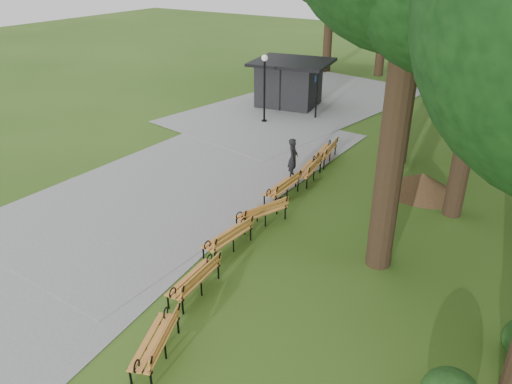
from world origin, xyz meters
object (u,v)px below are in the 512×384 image
Objects in this scene: bench_4 at (282,187)px; bench_6 at (325,152)px; bench_0 at (155,342)px; person at (293,158)px; bench_3 at (261,212)px; kiosk at (289,83)px; dirt_mound at (422,183)px; bench_2 at (228,237)px; bench_5 at (309,169)px; lamp_post at (265,75)px; bench_1 at (194,279)px.

bench_6 is (-0.20, 3.98, 0.00)m from bench_4.
person is at bearing 170.50° from bench_0.
person is 0.83× the size of bench_3.
kiosk reaches higher than dirt_mound.
bench_0 and bench_3 have the same top height.
bench_6 is at bearing -171.48° from bench_2.
bench_4 is (-0.34, 3.79, 0.00)m from bench_2.
bench_5 is at bearing -66.09° from kiosk.
bench_3 and bench_6 have the same top height.
bench_0 is (7.15, -18.70, -0.86)m from kiosk.
kiosk is at bearing -154.75° from bench_5.
lamp_post is 1.81× the size of bench_5.
bench_2 is 3.81m from bench_4.
bench_0 is (-2.54, -11.31, 0.05)m from dirt_mound.
bench_3 is 5.96m from bench_6.
dirt_mound is 11.59m from bench_0.
bench_2 is at bearing -5.42° from bench_5.
bench_1 is at bearing 17.06° from bench_2.
bench_6 is at bearing -178.77° from bench_1.
bench_5 is (5.67, -8.57, -0.86)m from kiosk.
bench_5 is at bearing -172.63° from bench_2.
bench_3 and bench_5 have the same top height.
lamp_post reaches higher than bench_0.
bench_3 is 1.99m from bench_4.
lamp_post is 6.21m from bench_6.
dirt_mound is at bearing 164.90° from bench_3.
bench_4 is at bearing 169.24° from bench_0.
bench_1 is at bearing -2.74° from bench_5.
kiosk is at bearing 12.60° from person.
lamp_post reaches higher than kiosk.
person reaches higher than bench_1.
bench_0 and bench_2 have the same top height.
bench_2 is at bearing 20.22° from bench_3.
person is at bearing -164.77° from dirt_mound.
bench_1 is (-3.26, -9.09, 0.05)m from dirt_mound.
lamp_post is 1.81× the size of bench_0.
lamp_post is 1.81× the size of bench_6.
bench_4 is at bearing -71.55° from kiosk.
bench_4 is (-0.82, 5.94, 0.00)m from bench_1.
person is 0.74m from bench_5.
person is at bearing -90.00° from bench_5.
bench_1 is 1.00× the size of bench_3.
person reaches higher than bench_3.
bench_0 is 1.00× the size of bench_1.
bench_0 and bench_6 have the same top height.
lamp_post is 16.82m from bench_0.
bench_0 is 2.33m from bench_1.
bench_0 reaches higher than dirt_mound.
person is 2.00m from bench_4.
bench_5 is at bearing -163.69° from dirt_mound.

